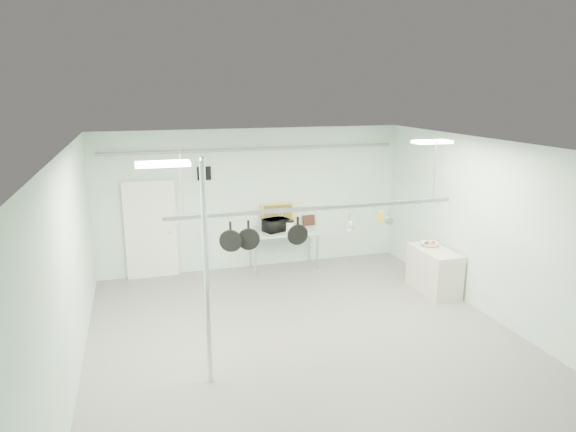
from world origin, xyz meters
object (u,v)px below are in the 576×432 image
object	(u,v)px
microwave	(276,225)
skillet_left	(231,236)
fruit_bowl	(429,244)
skillet_mid	(248,235)
chrome_pole	(207,275)
pot_rack	(317,206)
skillet_right	(298,230)
coffee_canister	(290,227)
side_cabinet	(434,271)
prep_table	(284,234)

from	to	relation	value
microwave	skillet_left	xyz separation A→B (m)	(-1.62, -3.32, 0.80)
fruit_bowl	skillet_left	world-z (taller)	skillet_left
microwave	skillet_mid	size ratio (longest dim) A/B	1.13
chrome_pole	skillet_mid	size ratio (longest dim) A/B	6.81
pot_rack	skillet_right	xyz separation A→B (m)	(-0.32, 0.00, -0.37)
skillet_mid	chrome_pole	bearing A→B (deg)	-119.82
microwave	coffee_canister	distance (m)	0.32
microwave	skillet_left	bearing A→B (deg)	42.89
coffee_canister	side_cabinet	bearing A→B (deg)	-41.26
pot_rack	fruit_bowl	bearing A→B (deg)	24.35
chrome_pole	coffee_canister	world-z (taller)	chrome_pole
skillet_left	microwave	bearing A→B (deg)	82.27
prep_table	fruit_bowl	bearing A→B (deg)	-37.54
side_cabinet	skillet_right	size ratio (longest dim) A/B	2.66
prep_table	side_cabinet	distance (m)	3.39
pot_rack	skillet_mid	size ratio (longest dim) A/B	10.21
side_cabinet	skillet_mid	size ratio (longest dim) A/B	2.55
prep_table	chrome_pole	bearing A→B (deg)	-118.71
side_cabinet	microwave	world-z (taller)	microwave
prep_table	skillet_left	size ratio (longest dim) A/B	3.47
side_cabinet	skillet_right	distance (m)	3.72
prep_table	skillet_right	world-z (taller)	skillet_right
prep_table	skillet_right	bearing A→B (deg)	-102.27
skillet_left	skillet_mid	distance (m)	0.28
side_cabinet	prep_table	bearing A→B (deg)	139.21
pot_rack	chrome_pole	bearing A→B (deg)	-154.65
pot_rack	fruit_bowl	distance (m)	3.49
prep_table	skillet_left	distance (m)	3.89
microwave	skillet_right	bearing A→B (deg)	59.66
prep_table	coffee_canister	distance (m)	0.23
pot_rack	side_cabinet	bearing A→B (deg)	20.45
microwave	fruit_bowl	distance (m)	3.38
skillet_mid	pot_rack	bearing A→B (deg)	11.16
chrome_pole	skillet_left	distance (m)	1.06
skillet_left	skillet_mid	size ratio (longest dim) A/B	0.98
microwave	coffee_canister	bearing A→B (deg)	141.53
prep_table	coffee_canister	world-z (taller)	coffee_canister
microwave	skillet_right	distance (m)	3.46
microwave	fruit_bowl	bearing A→B (deg)	122.86
skillet_right	prep_table	bearing A→B (deg)	80.54
side_cabinet	coffee_canister	size ratio (longest dim) A/B	5.38
skillet_mid	prep_table	bearing A→B (deg)	76.46
side_cabinet	skillet_mid	bearing A→B (deg)	-164.87
skillet_left	fruit_bowl	bearing A→B (deg)	35.30
coffee_canister	skillet_left	bearing A→B (deg)	-120.77
skillet_left	skillet_right	xyz separation A→B (m)	(1.08, 0.00, 0.01)
pot_rack	skillet_right	size ratio (longest dim) A/B	10.65
pot_rack	skillet_mid	distance (m)	1.18
prep_table	microwave	bearing A→B (deg)	172.70
side_cabinet	skillet_left	size ratio (longest dim) A/B	2.60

